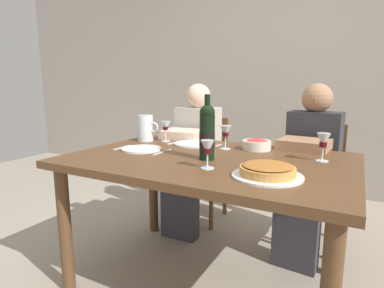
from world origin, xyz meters
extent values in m
plane|color=gray|center=(0.00, 0.00, 0.00)|extent=(8.00, 8.00, 0.00)
cube|color=#A3998E|center=(0.00, 2.04, 1.40)|extent=(8.00, 0.10, 2.80)
cube|color=brown|center=(0.00, 0.00, 0.74)|extent=(1.50, 1.00, 0.04)
cylinder|color=brown|center=(-0.67, -0.42, 0.36)|extent=(0.07, 0.07, 0.72)
cylinder|color=brown|center=(-0.67, 0.42, 0.36)|extent=(0.07, 0.07, 0.72)
cylinder|color=brown|center=(0.67, 0.42, 0.36)|extent=(0.07, 0.07, 0.72)
cylinder|color=black|center=(0.02, -0.05, 0.88)|extent=(0.08, 0.08, 0.23)
sphere|color=black|center=(0.02, -0.05, 1.01)|extent=(0.08, 0.08, 0.08)
cylinder|color=black|center=(0.02, -0.05, 1.06)|extent=(0.03, 0.03, 0.08)
cylinder|color=black|center=(0.02, -0.05, 0.87)|extent=(0.08, 0.08, 0.08)
cylinder|color=silver|center=(-0.61, 0.25, 0.85)|extent=(0.11, 0.11, 0.18)
cylinder|color=silver|center=(-0.61, 0.25, 0.82)|extent=(0.10, 0.10, 0.11)
torus|color=silver|center=(-0.53, 0.25, 0.86)|extent=(0.07, 0.01, 0.07)
cylinder|color=white|center=(0.38, -0.23, 0.77)|extent=(0.30, 0.30, 0.01)
cylinder|color=#C18E47|center=(0.38, -0.23, 0.79)|extent=(0.23, 0.23, 0.03)
ellipsoid|color=#9E6028|center=(0.38, -0.23, 0.81)|extent=(0.21, 0.21, 0.02)
cylinder|color=silver|center=(0.17, 0.32, 0.79)|extent=(0.17, 0.17, 0.06)
ellipsoid|color=#B2382D|center=(0.17, 0.32, 0.81)|extent=(0.14, 0.14, 0.04)
cylinder|color=silver|center=(-0.47, 0.30, 0.76)|extent=(0.06, 0.06, 0.00)
cylinder|color=silver|center=(-0.47, 0.30, 0.80)|extent=(0.01, 0.01, 0.07)
cone|color=silver|center=(-0.47, 0.30, 0.87)|extent=(0.07, 0.07, 0.06)
cylinder|color=#470A14|center=(-0.47, 0.30, 0.85)|extent=(0.04, 0.04, 0.02)
cylinder|color=silver|center=(0.10, -0.22, 0.76)|extent=(0.06, 0.06, 0.00)
cylinder|color=silver|center=(0.10, -0.22, 0.80)|extent=(0.01, 0.01, 0.07)
cone|color=silver|center=(0.10, -0.22, 0.86)|extent=(0.06, 0.06, 0.06)
cylinder|color=#470A14|center=(0.10, -0.22, 0.84)|extent=(0.04, 0.04, 0.02)
cylinder|color=silver|center=(0.56, 0.19, 0.76)|extent=(0.06, 0.06, 0.00)
cylinder|color=silver|center=(0.56, 0.19, 0.80)|extent=(0.01, 0.01, 0.07)
cone|color=silver|center=(0.56, 0.19, 0.87)|extent=(0.07, 0.07, 0.07)
cylinder|color=#470A14|center=(0.56, 0.19, 0.85)|extent=(0.04, 0.04, 0.03)
cylinder|color=silver|center=(0.00, 0.25, 0.76)|extent=(0.06, 0.06, 0.00)
cylinder|color=silver|center=(0.00, 0.25, 0.80)|extent=(0.01, 0.01, 0.07)
cone|color=silver|center=(0.00, 0.25, 0.87)|extent=(0.07, 0.07, 0.07)
cylinder|color=#470A14|center=(0.00, 0.25, 0.85)|extent=(0.04, 0.04, 0.02)
cylinder|color=silver|center=(-0.44, -0.02, 0.77)|extent=(0.24, 0.24, 0.01)
cylinder|color=silver|center=(-0.24, 0.28, 0.77)|extent=(0.26, 0.26, 0.01)
cube|color=silver|center=(-0.59, -0.02, 0.76)|extent=(0.02, 0.16, 0.00)
cube|color=silver|center=(-0.29, -0.02, 0.76)|extent=(0.01, 0.18, 0.00)
cube|color=silver|center=(-0.09, 0.28, 0.76)|extent=(0.03, 0.18, 0.00)
cube|color=silver|center=(-0.39, 0.28, 0.76)|extent=(0.03, 0.16, 0.00)
cube|color=brown|center=(-0.45, 0.80, 0.46)|extent=(0.42, 0.42, 0.02)
cube|color=brown|center=(-0.46, 0.99, 0.67)|extent=(0.36, 0.05, 0.40)
cylinder|color=brown|center=(-0.61, 0.62, 0.23)|extent=(0.04, 0.04, 0.45)
cylinder|color=brown|center=(-0.27, 0.64, 0.23)|extent=(0.04, 0.04, 0.45)
cylinder|color=brown|center=(-0.63, 0.96, 0.23)|extent=(0.04, 0.04, 0.45)
cylinder|color=brown|center=(-0.29, 0.98, 0.23)|extent=(0.04, 0.04, 0.45)
cube|color=#B7B2A8|center=(-0.45, 0.76, 0.72)|extent=(0.35, 0.22, 0.50)
sphere|color=beige|center=(-0.45, 0.76, 1.06)|extent=(0.20, 0.20, 0.20)
cube|color=#33333D|center=(-0.44, 0.57, 0.47)|extent=(0.33, 0.40, 0.14)
cube|color=#33333D|center=(-0.43, 0.42, 0.20)|extent=(0.28, 0.14, 0.40)
cube|color=beige|center=(-0.43, 0.48, 0.79)|extent=(0.30, 0.26, 0.06)
cube|color=brown|center=(0.45, 0.79, 0.46)|extent=(0.43, 0.43, 0.02)
cube|color=brown|center=(0.47, 0.98, 0.67)|extent=(0.36, 0.06, 0.40)
cylinder|color=brown|center=(0.27, 0.64, 0.23)|extent=(0.04, 0.04, 0.45)
cylinder|color=brown|center=(0.60, 0.61, 0.23)|extent=(0.04, 0.04, 0.45)
cylinder|color=brown|center=(0.30, 0.98, 0.23)|extent=(0.04, 0.04, 0.45)
cylinder|color=brown|center=(0.63, 0.95, 0.23)|extent=(0.04, 0.04, 0.45)
cube|color=#2D2D33|center=(0.45, 0.75, 0.72)|extent=(0.36, 0.23, 0.50)
sphere|color=#9E7051|center=(0.45, 0.75, 1.06)|extent=(0.20, 0.20, 0.20)
cube|color=#33333D|center=(0.43, 0.56, 0.47)|extent=(0.34, 0.40, 0.14)
cube|color=#33333D|center=(0.42, 0.41, 0.20)|extent=(0.28, 0.14, 0.40)
cube|color=#9E7051|center=(0.43, 0.47, 0.79)|extent=(0.31, 0.26, 0.06)
camera|label=1|loc=(0.70, -1.50, 1.14)|focal=29.19mm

